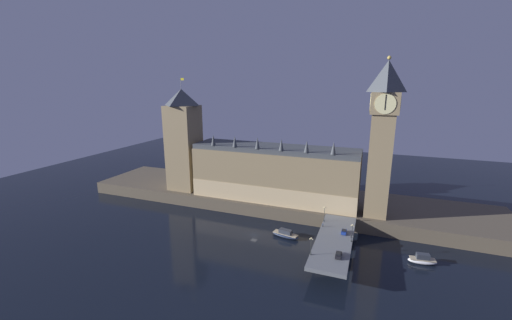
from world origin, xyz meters
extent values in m
plane|color=black|center=(0.00, 0.00, 0.00)|extent=(400.00, 400.00, 0.00)
cube|color=brown|center=(0.00, 39.00, 3.20)|extent=(220.00, 42.00, 6.40)
cube|color=#8E7A56|center=(-0.59, 30.87, 19.17)|extent=(84.68, 20.75, 25.54)
cube|color=#D5B989|center=(-0.59, 20.38, 11.00)|extent=(84.68, 0.20, 9.19)
cube|color=#42474C|center=(-0.59, 30.87, 33.14)|extent=(84.68, 19.09, 2.40)
cone|color=#42474C|center=(-30.84, 22.06, 37.15)|extent=(2.40, 2.40, 5.62)
cone|color=#42474C|center=(-18.74, 22.06, 37.15)|extent=(2.40, 2.40, 5.62)
cone|color=#42474C|center=(-6.64, 22.06, 37.15)|extent=(2.40, 2.40, 5.62)
cone|color=#42474C|center=(5.46, 22.06, 37.15)|extent=(2.40, 2.40, 5.62)
cone|color=#42474C|center=(17.55, 22.06, 37.15)|extent=(2.40, 2.40, 5.62)
cone|color=#42474C|center=(29.65, 22.06, 37.15)|extent=(2.40, 2.40, 5.62)
cube|color=#8E7A56|center=(49.30, 26.30, 29.51)|extent=(9.61, 9.61, 46.22)
cube|color=#8E7A56|center=(49.30, 26.30, 57.20)|extent=(11.33, 11.33, 9.16)
cylinder|color=beige|center=(49.30, 20.51, 57.20)|extent=(8.24, 0.25, 8.24)
cylinder|color=beige|center=(49.30, 32.10, 57.20)|extent=(8.24, 0.25, 8.24)
cylinder|color=beige|center=(55.10, 26.30, 57.20)|extent=(0.25, 8.24, 8.24)
cylinder|color=beige|center=(43.51, 26.30, 57.20)|extent=(0.25, 8.24, 8.24)
cube|color=black|center=(49.30, 20.33, 57.82)|extent=(0.36, 0.10, 6.18)
pyramid|color=#42474C|center=(49.30, 26.30, 68.23)|extent=(11.33, 11.33, 12.90)
sphere|color=gold|center=(49.30, 26.30, 75.48)|extent=(1.60, 1.60, 1.60)
cube|color=#8E7A56|center=(-53.52, 29.33, 30.03)|extent=(15.67, 15.67, 47.24)
pyramid|color=#42474C|center=(-53.52, 29.33, 58.06)|extent=(15.98, 15.98, 8.83)
cylinder|color=#99999E|center=(-53.52, 29.33, 65.48)|extent=(0.24, 0.24, 6.00)
cube|color=gold|center=(-52.42, 29.33, 67.58)|extent=(2.00, 0.08, 1.20)
cube|color=slate|center=(35.12, -5.00, 6.39)|extent=(13.36, 46.00, 1.40)
cube|color=brown|center=(35.12, -12.67, 2.84)|extent=(11.35, 3.20, 5.69)
cube|color=brown|center=(35.12, 2.67, 2.84)|extent=(11.35, 3.20, 5.69)
cube|color=black|center=(38.06, -17.65, 7.70)|extent=(1.95, 4.43, 0.87)
cube|color=black|center=(38.06, -17.65, 8.35)|extent=(1.60, 1.99, 0.45)
cylinder|color=black|center=(38.99, -19.03, 7.41)|extent=(0.22, 0.64, 0.64)
cylinder|color=black|center=(37.13, -19.03, 7.41)|extent=(0.22, 0.64, 0.64)
cylinder|color=black|center=(38.99, -16.28, 7.41)|extent=(0.22, 0.64, 0.64)
cylinder|color=black|center=(37.13, -16.28, 7.41)|extent=(0.22, 0.64, 0.64)
cube|color=navy|center=(38.06, 0.96, 7.74)|extent=(1.90, 3.85, 0.95)
cube|color=black|center=(38.06, 0.96, 8.44)|extent=(1.56, 1.73, 0.45)
cylinder|color=black|center=(38.96, -0.24, 7.41)|extent=(0.22, 0.64, 0.64)
cylinder|color=black|center=(37.16, -0.24, 7.41)|extent=(0.22, 0.64, 0.64)
cylinder|color=black|center=(38.96, 2.15, 7.41)|extent=(0.22, 0.64, 0.64)
cylinder|color=black|center=(37.16, 2.15, 7.41)|extent=(0.22, 0.64, 0.64)
cylinder|color=black|center=(41.00, -1.72, 7.46)|extent=(0.28, 0.28, 0.75)
cylinder|color=black|center=(41.00, -1.72, 8.15)|extent=(0.38, 0.38, 0.62)
sphere|color=tan|center=(41.00, -1.72, 8.56)|extent=(0.20, 0.20, 0.20)
cylinder|color=black|center=(29.25, 4.06, 7.51)|extent=(0.28, 0.28, 0.84)
cylinder|color=navy|center=(29.25, 4.06, 8.28)|extent=(0.38, 0.38, 0.70)
sphere|color=tan|center=(29.25, 4.06, 8.75)|extent=(0.23, 0.23, 0.23)
cylinder|color=#2D3333|center=(28.85, -19.72, 7.34)|extent=(0.56, 0.56, 0.50)
cylinder|color=#2D3333|center=(28.85, -19.72, 10.21)|extent=(0.18, 0.18, 5.25)
sphere|color=#F9E5A3|center=(28.85, -19.72, 13.39)|extent=(0.60, 0.60, 0.60)
sphere|color=#F9E5A3|center=(28.40, -19.72, 13.04)|extent=(0.44, 0.44, 0.44)
sphere|color=#F9E5A3|center=(29.30, -19.72, 13.04)|extent=(0.44, 0.44, 0.44)
cylinder|color=#2D3333|center=(41.40, -5.00, 7.34)|extent=(0.56, 0.56, 0.50)
cylinder|color=#2D3333|center=(41.40, -5.00, 10.51)|extent=(0.18, 0.18, 5.85)
sphere|color=#F9E5A3|center=(41.40, -5.00, 13.99)|extent=(0.60, 0.60, 0.60)
sphere|color=#F9E5A3|center=(40.95, -5.00, 13.64)|extent=(0.44, 0.44, 0.44)
sphere|color=#F9E5A3|center=(41.85, -5.00, 13.64)|extent=(0.44, 0.44, 0.44)
cylinder|color=#2D3333|center=(28.85, 9.72, 7.34)|extent=(0.56, 0.56, 0.50)
cylinder|color=#2D3333|center=(28.85, 9.72, 10.30)|extent=(0.18, 0.18, 5.43)
sphere|color=#F9E5A3|center=(28.85, 9.72, 13.57)|extent=(0.60, 0.60, 0.60)
sphere|color=#F9E5A3|center=(28.40, 9.72, 13.22)|extent=(0.44, 0.44, 0.44)
sphere|color=#F9E5A3|center=(29.30, 9.72, 13.22)|extent=(0.44, 0.44, 0.44)
ellipsoid|color=#1E2842|center=(13.55, 3.00, 0.87)|extent=(12.96, 6.33, 1.74)
cube|color=tan|center=(13.55, 3.00, 1.66)|extent=(11.34, 5.25, 0.24)
cube|color=#2D333D|center=(13.55, 3.00, 2.65)|extent=(5.96, 3.52, 1.74)
ellipsoid|color=white|center=(66.77, 1.06, 0.97)|extent=(10.43, 5.04, 1.94)
cube|color=tan|center=(66.77, 1.06, 1.85)|extent=(9.14, 4.14, 0.24)
cube|color=#2D333D|center=(66.77, 1.06, 2.95)|extent=(4.78, 2.90, 1.94)
camera|label=1|loc=(45.89, -118.45, 64.98)|focal=22.00mm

